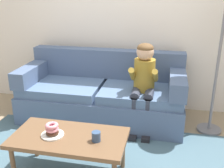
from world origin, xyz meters
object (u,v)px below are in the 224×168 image
at_px(person_child, 144,79).
at_px(donut, 52,132).
at_px(toy_controller, 36,135).
at_px(mug, 96,136).
at_px(couch, 103,95).
at_px(coffee_table, 69,140).

distance_m(person_child, donut, 1.33).
xyz_separation_m(person_child, toy_controller, (-1.23, -0.49, -0.65)).
xyz_separation_m(donut, toy_controller, (-0.51, 0.60, -0.45)).
relative_size(donut, mug, 1.33).
bearing_deg(person_child, couch, 160.37).
relative_size(couch, mug, 23.98).
relative_size(couch, donut, 17.99).
bearing_deg(donut, couch, 83.18).
height_order(couch, donut, couch).
bearing_deg(toy_controller, couch, 42.56).
xyz_separation_m(couch, mug, (0.26, -1.30, 0.15)).
height_order(coffee_table, mug, mug).
bearing_deg(donut, coffee_table, 9.08).
bearing_deg(couch, person_child, -19.63).
height_order(person_child, mug, person_child).
distance_m(person_child, toy_controller, 1.48).
relative_size(mug, toy_controller, 0.40).
xyz_separation_m(coffee_table, toy_controller, (-0.66, 0.58, -0.37)).
distance_m(couch, coffee_table, 1.27).
distance_m(person_child, mug, 1.16).
bearing_deg(couch, donut, -96.82).
bearing_deg(mug, donut, 179.30).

